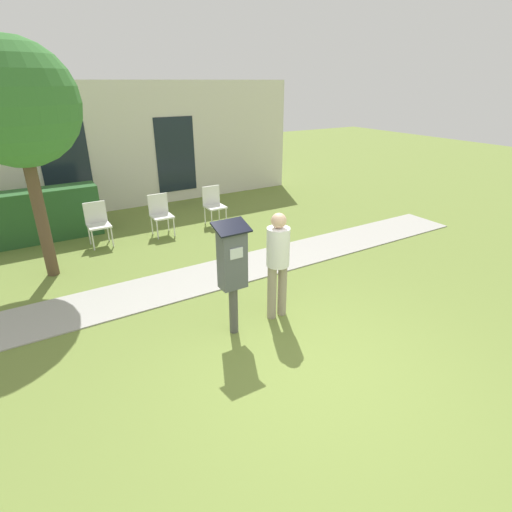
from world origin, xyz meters
name	(u,v)px	position (x,y,z in m)	size (l,w,h in m)	color
ground_plane	(311,372)	(0.00, 0.00, 0.00)	(40.00, 40.00, 0.00)	olive
sidewalk	(207,277)	(0.00, 2.93, 0.01)	(12.00, 1.10, 0.02)	#A3A099
building_facade	(122,147)	(0.00, 7.94, 1.60)	(10.00, 0.26, 3.20)	silver
parking_meter	(232,265)	(-0.38, 1.23, 1.02)	(0.44, 0.31, 1.59)	#4C4C4C
person_standing	(278,258)	(0.35, 1.27, 0.93)	(0.32, 0.32, 1.58)	gray
outdoor_chair_left	(97,220)	(-1.25, 5.53, 0.53)	(0.44, 0.44, 0.90)	white
outdoor_chair_middle	(160,211)	(0.07, 5.45, 0.53)	(0.44, 0.44, 0.90)	white
outdoor_chair_right	(213,202)	(1.38, 5.49, 0.53)	(0.44, 0.44, 0.90)	white
hedge_row	(32,217)	(-2.39, 6.44, 0.55)	(2.68, 0.60, 1.10)	#285628
tree	(15,105)	(-2.29, 4.49, 2.84)	(1.90, 1.90, 3.82)	brown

